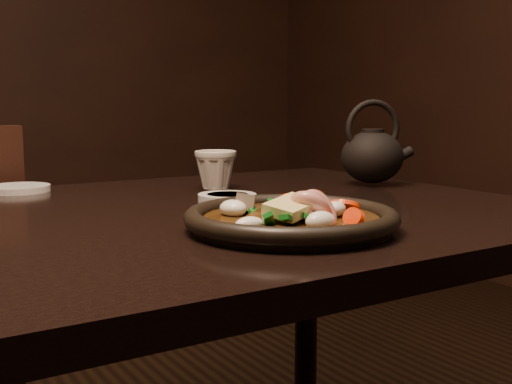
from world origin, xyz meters
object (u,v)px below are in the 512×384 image
tea_cup (216,169)px  teapot (373,154)px  table (74,271)px  plate (291,220)px

tea_cup → teapot: size_ratio=0.48×
table → teapot: (0.68, 0.08, 0.14)m
plate → tea_cup: tea_cup is taller
table → plate: 0.35m
plate → teapot: (0.44, 0.31, 0.05)m
table → plate: size_ratio=5.28×
plate → teapot: 0.54m
plate → tea_cup: 0.45m
table → plate: bearing=-43.4°
plate → tea_cup: size_ratio=3.50×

